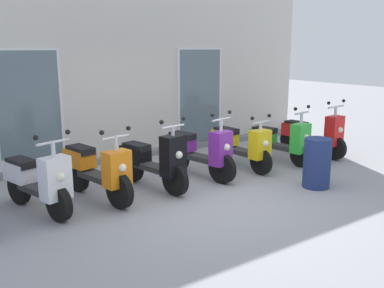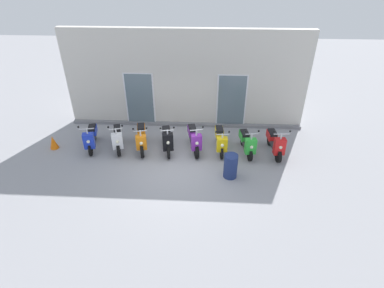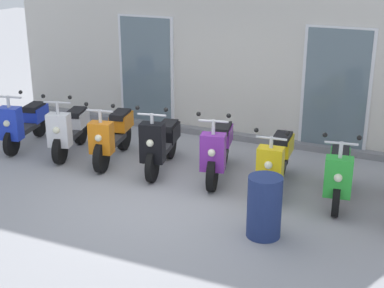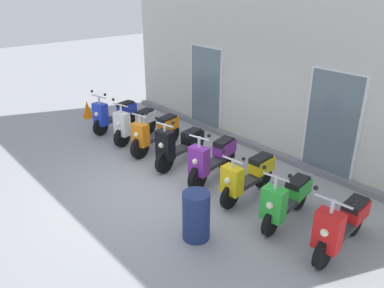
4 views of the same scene
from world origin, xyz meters
TOP-DOWN VIEW (x-y plane):
  - ground_plane at (0.00, 0.00)m, footprint 40.00×40.00m
  - storefront_facade at (0.00, 3.16)m, footprint 9.89×0.50m
  - scooter_blue at (-3.43, 0.93)m, footprint 0.69×1.57m
  - scooter_white at (-2.42, 0.94)m, footprint 0.71×1.52m
  - scooter_orange at (-1.52, 0.96)m, footprint 0.66×1.66m
  - scooter_black at (-0.54, 0.91)m, footprint 0.64×1.61m
  - scooter_purple at (0.46, 0.99)m, footprint 0.67×1.61m
  - scooter_yellow at (1.45, 0.99)m, footprint 0.53×1.56m
  - scooter_green at (2.43, 0.89)m, footprint 0.58×1.50m
  - scooter_red at (3.45, 0.89)m, footprint 0.62×1.64m
  - trash_bin at (1.74, -0.60)m, footprint 0.45×0.45m
  - traffic_cone at (-4.91, 0.82)m, footprint 0.32×0.32m

SIDE VIEW (x-z plane):
  - ground_plane at x=0.00m, z-range 0.00..0.00m
  - traffic_cone at x=-4.91m, z-range 0.00..0.52m
  - trash_bin at x=1.74m, z-range 0.00..0.84m
  - scooter_green at x=2.43m, z-range -0.15..1.06m
  - scooter_red at x=3.45m, z-range -0.16..1.09m
  - scooter_white at x=-2.42m, z-range -0.15..1.08m
  - scooter_orange at x=-1.52m, z-range -0.12..1.08m
  - scooter_blue at x=-3.43m, z-range -0.13..1.09m
  - scooter_purple at x=0.46m, z-range -0.15..1.11m
  - scooter_yellow at x=1.45m, z-range -0.07..1.04m
  - scooter_black at x=-0.54m, z-range -0.14..1.11m
  - storefront_facade at x=0.00m, z-range -0.06..3.96m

